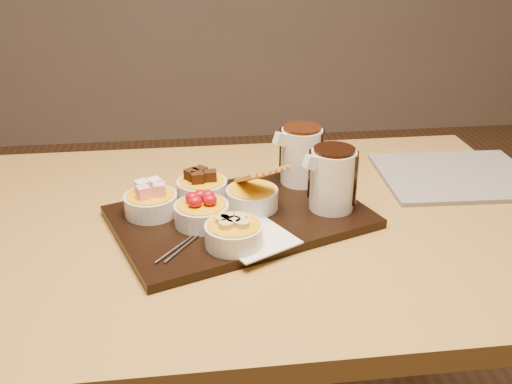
{
  "coord_description": "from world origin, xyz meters",
  "views": [
    {
      "loc": [
        -0.1,
        -0.96,
        1.27
      ],
      "look_at": [
        0.01,
        -0.01,
        0.81
      ],
      "focal_mm": 40.0,
      "sensor_mm": 36.0,
      "label": 1
    }
  ],
  "objects": [
    {
      "name": "pitcher_milk_chocolate",
      "position": [
        0.12,
        0.12,
        0.83
      ],
      "size": [
        0.11,
        0.11,
        0.12
      ],
      "primitive_type": "cylinder",
      "rotation": [
        0.0,
        0.0,
        0.35
      ],
      "color": "silver",
      "rests_on": "serving_board"
    },
    {
      "name": "pitcher_dark_chocolate",
      "position": [
        0.16,
        -0.01,
        0.83
      ],
      "size": [
        0.11,
        0.11,
        0.12
      ],
      "primitive_type": "cylinder",
      "rotation": [
        0.0,
        0.0,
        0.35
      ],
      "color": "silver",
      "rests_on": "serving_board"
    },
    {
      "name": "newspaper",
      "position": [
        0.48,
        0.13,
        0.76
      ],
      "size": [
        0.34,
        0.28,
        0.01
      ],
      "primitive_type": "cube",
      "rotation": [
        0.0,
        0.0,
        -0.05
      ],
      "color": "beige",
      "rests_on": "dining_table"
    },
    {
      "name": "serving_board",
      "position": [
        -0.02,
        -0.01,
        0.76
      ],
      "size": [
        0.53,
        0.44,
        0.02
      ],
      "primitive_type": "cube",
      "rotation": [
        0.0,
        0.0,
        0.35
      ],
      "color": "black",
      "rests_on": "dining_table"
    },
    {
      "name": "fondue_skewers",
      "position": [
        -0.09,
        -0.07,
        0.77
      ],
      "size": [
        0.22,
        0.18,
        0.01
      ],
      "primitive_type": null,
      "rotation": [
        0.0,
        0.0,
        -0.66
      ],
      "color": "silver",
      "rests_on": "serving_board"
    },
    {
      "name": "napkin",
      "position": [
        0.0,
        -0.11,
        0.77
      ],
      "size": [
        0.16,
        0.16,
        0.0
      ],
      "primitive_type": "cube",
      "rotation": [
        0.0,
        0.0,
        0.49
      ],
      "color": "white",
      "rests_on": "serving_board"
    },
    {
      "name": "bowl_bananas",
      "position": [
        -0.04,
        -0.12,
        0.79
      ],
      "size": [
        0.1,
        0.1,
        0.04
      ],
      "primitive_type": "cylinder",
      "color": "silver",
      "rests_on": "serving_board"
    },
    {
      "name": "bowl_biscotti",
      "position": [
        0.01,
        0.01,
        0.79
      ],
      "size": [
        0.1,
        0.1,
        0.04
      ],
      "primitive_type": "cylinder",
      "color": "silver",
      "rests_on": "serving_board"
    },
    {
      "name": "bowl_cake",
      "position": [
        -0.08,
        0.06,
        0.79
      ],
      "size": [
        0.1,
        0.1,
        0.04
      ],
      "primitive_type": "cylinder",
      "color": "silver",
      "rests_on": "serving_board"
    },
    {
      "name": "dining_table",
      "position": [
        0.0,
        0.0,
        0.65
      ],
      "size": [
        1.2,
        0.8,
        0.75
      ],
      "color": "#A6823D",
      "rests_on": "ground"
    },
    {
      "name": "bowl_strawberries",
      "position": [
        -0.09,
        -0.04,
        0.79
      ],
      "size": [
        0.1,
        0.1,
        0.04
      ],
      "primitive_type": "cylinder",
      "color": "silver",
      "rests_on": "serving_board"
    },
    {
      "name": "bowl_marshmallows",
      "position": [
        -0.18,
        0.01,
        0.79
      ],
      "size": [
        0.1,
        0.1,
        0.04
      ],
      "primitive_type": "cylinder",
      "color": "silver",
      "rests_on": "serving_board"
    }
  ]
}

